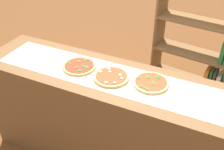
# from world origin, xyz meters

# --- Properties ---
(counter) EXTENTS (2.23, 0.57, 0.95)m
(counter) POSITION_xyz_m (0.00, 0.00, 0.47)
(counter) COLOR brown
(counter) RESTS_ON ground_plane
(parchment_paper) EXTENTS (1.92, 0.38, 0.00)m
(parchment_paper) POSITION_xyz_m (0.00, 0.00, 0.95)
(parchment_paper) COLOR tan
(parchment_paper) RESTS_ON counter
(pizza_spinach_0) EXTENTS (0.27, 0.27, 0.02)m
(pizza_spinach_0) POSITION_xyz_m (-0.30, 0.01, 0.96)
(pizza_spinach_0) COLOR tan
(pizza_spinach_0) RESTS_ON parchment_paper
(pizza_mushroom_1) EXTENTS (0.27, 0.27, 0.03)m
(pizza_mushroom_1) POSITION_xyz_m (0.00, -0.01, 0.96)
(pizza_mushroom_1) COLOR tan
(pizza_mushroom_1) RESTS_ON parchment_paper
(pizza_spinach_2) EXTENTS (0.26, 0.26, 0.03)m
(pizza_spinach_2) POSITION_xyz_m (0.30, 0.04, 0.96)
(pizza_spinach_2) COLOR #E5C17F
(pizza_spinach_2) RESTS_ON parchment_paper
(bookshelf) EXTENTS (0.92, 0.39, 1.42)m
(bookshelf) POSITION_xyz_m (0.60, 1.05, 0.67)
(bookshelf) COLOR brown
(bookshelf) RESTS_ON ground_plane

